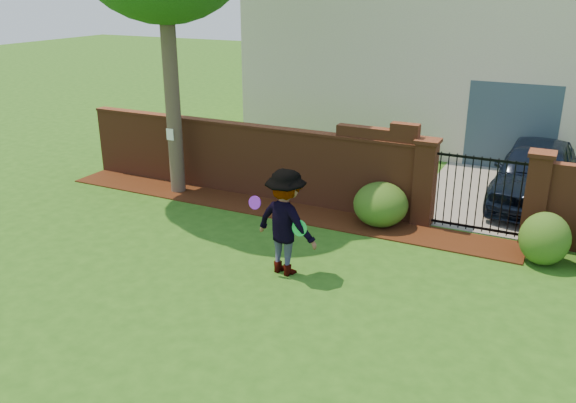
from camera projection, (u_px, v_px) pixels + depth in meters
The scene contains 15 objects.
ground at pixel (230, 278), 10.48m from camera, with size 80.00×80.00×0.01m, color #275615.
mulch_bed at pixel (271, 208), 13.68m from camera, with size 11.10×1.08×0.03m, color #331509.
brick_wall at pixel (245, 158), 14.36m from camera, with size 8.70×0.31×2.16m.
pillar_left at pixel (425, 182), 12.51m from camera, with size 0.50×0.50×1.88m.
pillar_right at pixel (536, 197), 11.59m from camera, with size 0.50×0.50×1.88m.
iron_gate at pixel (478, 194), 12.09m from camera, with size 1.78×0.03×1.60m.
driveway at pixel (501, 179), 15.74m from camera, with size 3.20×8.00×0.01m, color gray.
house at pixel (449, 41), 19.05m from camera, with size 12.40×6.40×6.30m.
car at pixel (534, 175), 13.65m from camera, with size 1.74×4.33×1.47m, color black.
paper_notice at pixel (170, 134), 14.16m from camera, with size 0.20×0.01×0.28m, color white.
shrub_left at pixel (381, 204), 12.59m from camera, with size 1.16×1.16×0.95m, color #225018.
shrub_middle at pixel (545, 239), 10.85m from camera, with size 0.91×0.91×1.00m, color #225018.
man at pixel (284, 223), 10.33m from camera, with size 1.25×0.72×1.93m, color gray.
frisbee_purple at pixel (255, 203), 10.27m from camera, with size 0.24×0.24×0.02m, color purple.
frisbee_green at pixel (299, 228), 10.08m from camera, with size 0.29×0.29×0.03m, color #1BCC4C.
Camera 1 is at (5.09, -7.93, 4.89)m, focal length 36.93 mm.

